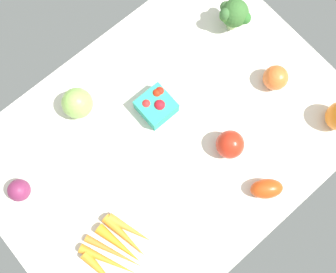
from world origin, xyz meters
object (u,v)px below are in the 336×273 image
object	(u,v)px
red_onion_center	(19,190)
heirloom_tomato_orange	(276,78)
bell_pepper_red	(230,144)
berry_basket	(156,105)
broccoli_head	(234,13)
roma_tomato	(267,189)
carrot_bunch	(117,249)
heirloom_tomato_green	(77,103)

from	to	relation	value
red_onion_center	heirloom_tomato_orange	size ratio (longest dim) A/B	0.84
bell_pepper_red	berry_basket	xyz separation A→B (cm)	(-7.77, 22.16, -1.17)
broccoli_head	berry_basket	xyz separation A→B (cm)	(-34.73, -5.63, -3.95)
roma_tomato	berry_basket	distance (cm)	38.25
roma_tomato	berry_basket	xyz separation A→B (cm)	(-7.29, 37.55, 0.30)
broccoli_head	heirloom_tomato_orange	xyz separation A→B (cm)	(-3.36, -21.93, -3.29)
carrot_bunch	heirloom_tomato_orange	world-z (taller)	heirloom_tomato_orange
broccoli_head	heirloom_tomato_green	xyz separation A→B (cm)	(-51.47, 9.04, -2.52)
carrot_bunch	heirloom_tomato_orange	distance (cm)	65.22
red_onion_center	heirloom_tomato_orange	bearing A→B (deg)	-16.42
carrot_bunch	heirloom_tomato_green	xyz separation A→B (cm)	(16.72, 37.81, 3.07)
broccoli_head	roma_tomato	bearing A→B (deg)	-122.43
heirloom_tomato_orange	berry_basket	size ratio (longest dim) A/B	0.78
heirloom_tomato_orange	heirloom_tomato_green	bearing A→B (deg)	147.23
red_onion_center	heirloom_tomato_green	bearing A→B (deg)	18.19
carrot_bunch	red_onion_center	bearing A→B (deg)	109.44
carrot_bunch	heirloom_tomato_orange	xyz separation A→B (cm)	(64.82, 6.83, 2.29)
heirloom_tomato_green	heirloom_tomato_orange	distance (cm)	57.22
broccoli_head	carrot_bunch	size ratio (longest dim) A/B	0.61
carrot_bunch	berry_basket	size ratio (longest dim) A/B	1.94
bell_pepper_red	berry_basket	world-z (taller)	bell_pepper_red
heirloom_tomato_green	heirloom_tomato_orange	xyz separation A→B (cm)	(48.11, -30.97, -0.78)
carrot_bunch	roma_tomato	bearing A→B (deg)	-19.49
red_onion_center	berry_basket	xyz separation A→B (cm)	(43.67, -5.83, -0.08)
carrot_bunch	red_onion_center	world-z (taller)	red_onion_center
roma_tomato	heirloom_tomato_green	distance (cm)	57.52
bell_pepper_red	heirloom_tomato_green	distance (cm)	44.25
carrot_bunch	red_onion_center	size ratio (longest dim) A/B	2.98
broccoli_head	berry_basket	bearing A→B (deg)	-170.79
carrot_bunch	heirloom_tomato_green	distance (cm)	41.45
roma_tomato	bell_pepper_red	size ratio (longest dim) A/B	1.07
broccoli_head	roma_tomato	size ratio (longest dim) A/B	1.25
heirloom_tomato_green	berry_basket	distance (cm)	22.31
berry_basket	carrot_bunch	bearing A→B (deg)	-145.34
carrot_bunch	heirloom_tomato_orange	bearing A→B (deg)	6.02
broccoli_head	carrot_bunch	xyz separation A→B (cm)	(-68.18, -28.76, -5.58)
heirloom_tomato_orange	bell_pepper_red	bearing A→B (deg)	-166.03
roma_tomato	bell_pepper_red	bearing A→B (deg)	123.27
broccoli_head	bell_pepper_red	distance (cm)	38.82
roma_tomato	broccoli_head	bearing A→B (deg)	92.64
red_onion_center	heirloom_tomato_green	world-z (taller)	heirloom_tomato_green
broccoli_head	roma_tomato	distance (cm)	51.34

